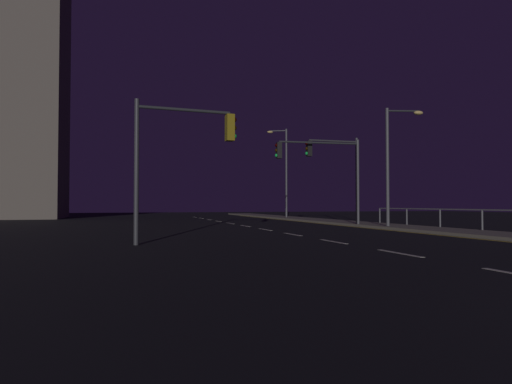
# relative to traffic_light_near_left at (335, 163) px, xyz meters

# --- Properties ---
(ground_plane) EXTENTS (112.00, 112.00, 0.00)m
(ground_plane) POSITION_rel_traffic_light_near_left_xyz_m (-5.32, -5.88, -3.91)
(ground_plane) COLOR black
(ground_plane) RESTS_ON ground
(sidewalk_right) EXTENTS (2.85, 77.00, 0.14)m
(sidewalk_right) POSITION_rel_traffic_light_near_left_xyz_m (2.27, -5.88, -3.84)
(sidewalk_right) COLOR gray
(sidewalk_right) RESTS_ON ground
(lane_markings_center) EXTENTS (0.14, 50.00, 0.01)m
(lane_markings_center) POSITION_rel_traffic_light_near_left_xyz_m (-5.32, -2.38, -3.91)
(lane_markings_center) COLOR silver
(lane_markings_center) RESTS_ON ground
(lane_edge_line) EXTENTS (0.14, 53.00, 0.01)m
(lane_edge_line) POSITION_rel_traffic_light_near_left_xyz_m (0.59, -0.88, -3.91)
(lane_edge_line) COLOR gold
(lane_edge_line) RESTS_ON ground
(traffic_light_near_left) EXTENTS (3.54, 0.35, 5.38)m
(traffic_light_near_left) POSITION_rel_traffic_light_near_left_xyz_m (0.00, 0.00, 0.00)
(traffic_light_near_left) COLOR #38383D
(traffic_light_near_left) RESTS_ON sidewalk_right
(traffic_light_mid_left) EXTENTS (3.56, 0.45, 4.87)m
(traffic_light_mid_left) POSITION_rel_traffic_light_near_left_xyz_m (-10.62, -9.61, -0.49)
(traffic_light_mid_left) COLOR #38383D
(traffic_light_mid_left) RESTS_ON ground
(traffic_light_far_right) EXTENTS (5.30, 0.65, 5.15)m
(traffic_light_far_right) POSITION_rel_traffic_light_near_left_xyz_m (-1.21, -0.60, -0.07)
(traffic_light_far_right) COLOR #4C4C51
(traffic_light_far_right) RESTS_ON sidewalk_right
(street_lamp_mid_block) EXTENTS (1.76, 0.89, 8.24)m
(street_lamp_mid_block) POSITION_rel_traffic_light_near_left_xyz_m (1.79, 14.05, 1.10)
(street_lamp_mid_block) COLOR #4C4C51
(street_lamp_mid_block) RESTS_ON sidewalk_right
(street_lamp_median) EXTENTS (2.10, 0.71, 6.59)m
(street_lamp_median) POSITION_rel_traffic_light_near_left_xyz_m (1.90, -3.43, 0.25)
(street_lamp_median) COLOR #4C4C51
(street_lamp_median) RESTS_ON sidewalk_right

